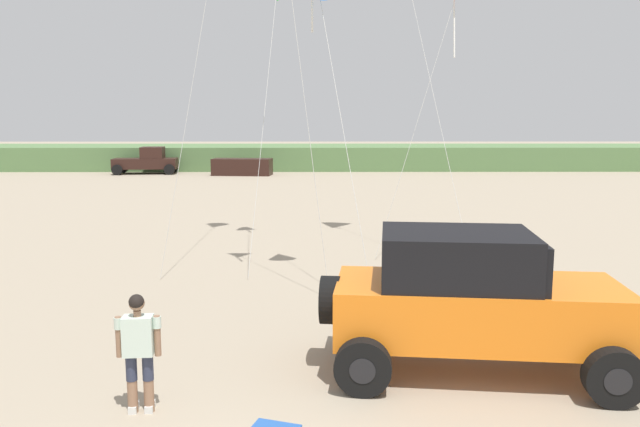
{
  "coord_description": "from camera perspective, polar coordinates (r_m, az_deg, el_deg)",
  "views": [
    {
      "loc": [
        0.53,
        -5.38,
        3.98
      ],
      "look_at": [
        0.59,
        4.44,
        2.5
      ],
      "focal_mm": 35.22,
      "sensor_mm": 36.0,
      "label": 1
    }
  ],
  "objects": [
    {
      "name": "dune_ridge",
      "position": [
        52.71,
        5.39,
        5.17
      ],
      "size": [
        90.0,
        8.63,
        1.84
      ],
      "primitive_type": "cube",
      "color": "#567A47",
      "rests_on": "ground_plane"
    },
    {
      "name": "jeep",
      "position": [
        10.19,
        13.74,
        -7.52
      ],
      "size": [
        4.96,
        2.83,
        2.26
      ],
      "color": "orange",
      "rests_on": "ground_plane"
    },
    {
      "name": "person_watching",
      "position": [
        9.02,
        -16.15,
        -11.52
      ],
      "size": [
        0.62,
        0.33,
        1.67
      ],
      "color": "#8C664C",
      "rests_on": "ground_plane"
    },
    {
      "name": "distant_pickup",
      "position": [
        48.28,
        -15.42,
        4.61
      ],
      "size": [
        4.76,
        2.77,
        1.98
      ],
      "color": "black",
      "rests_on": "ground_plane"
    },
    {
      "name": "distant_sedan",
      "position": [
        45.71,
        -7.08,
        4.23
      ],
      "size": [
        4.35,
        2.12,
        1.2
      ],
      "primitive_type": "cube",
      "rotation": [
        0.0,
        0.0,
        -0.1
      ],
      "color": "black",
      "rests_on": "ground_plane"
    }
  ]
}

